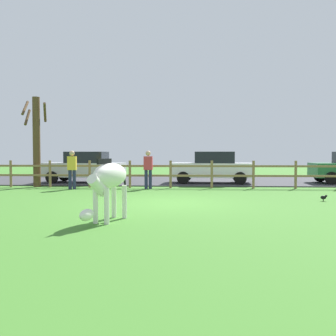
% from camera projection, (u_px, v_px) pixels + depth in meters
% --- Properties ---
extents(ground_plane, '(60.00, 60.00, 0.00)m').
position_uv_depth(ground_plane, '(168.00, 203.00, 11.38)').
color(ground_plane, '#3D7528').
extents(parking_asphalt, '(28.00, 7.40, 0.05)m').
position_uv_depth(parking_asphalt, '(177.00, 180.00, 20.66)').
color(parking_asphalt, '#38383D').
rests_on(parking_asphalt, ground_plane).
extents(paddock_fence, '(21.80, 0.11, 1.21)m').
position_uv_depth(paddock_fence, '(171.00, 172.00, 16.35)').
color(paddock_fence, olive).
rests_on(paddock_fence, ground_plane).
extents(bare_tree, '(1.17, 1.14, 4.08)m').
position_uv_depth(bare_tree, '(36.00, 139.00, 16.85)').
color(bare_tree, '#513A23').
rests_on(bare_tree, ground_plane).
extents(zebra, '(0.89, 1.87, 1.41)m').
position_uv_depth(zebra, '(108.00, 180.00, 8.31)').
color(zebra, white).
rests_on(zebra, ground_plane).
extents(crow_on_grass, '(0.21, 0.10, 0.20)m').
position_uv_depth(crow_on_grass, '(324.00, 197.00, 11.85)').
color(crow_on_grass, black).
rests_on(crow_on_grass, ground_plane).
extents(parked_car_silver, '(4.04, 1.96, 1.56)m').
position_uv_depth(parked_car_silver, '(85.00, 167.00, 18.84)').
color(parked_car_silver, '#B7BABF').
rests_on(parked_car_silver, parking_asphalt).
extents(parked_car_white, '(4.11, 2.11, 1.56)m').
position_uv_depth(parked_car_white, '(212.00, 167.00, 18.49)').
color(parked_car_white, white).
rests_on(parked_car_white, parking_asphalt).
extents(visitor_left_of_tree, '(0.37, 0.24, 1.64)m').
position_uv_depth(visitor_left_of_tree, '(148.00, 168.00, 15.92)').
color(visitor_left_of_tree, '#232847').
rests_on(visitor_left_of_tree, ground_plane).
extents(visitor_right_of_tree, '(0.38, 0.25, 1.64)m').
position_uv_depth(visitor_right_of_tree, '(72.00, 168.00, 15.75)').
color(visitor_right_of_tree, '#232847').
rests_on(visitor_right_of_tree, ground_plane).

